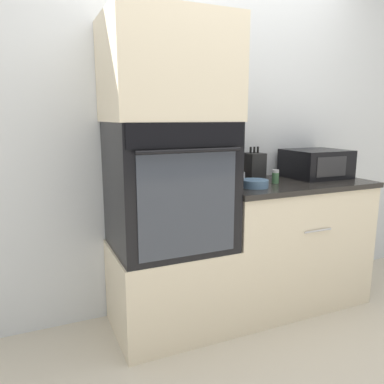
{
  "coord_description": "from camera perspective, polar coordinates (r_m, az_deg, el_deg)",
  "views": [
    {
      "loc": [
        -1.16,
        -1.84,
        1.37
      ],
      "look_at": [
        -0.25,
        0.21,
        0.92
      ],
      "focal_mm": 35.0,
      "sensor_mm": 36.0,
      "label": 1
    }
  ],
  "objects": [
    {
      "name": "counter_unit",
      "position": [
        2.89,
        14.25,
        -7.4
      ],
      "size": [
        1.14,
        0.63,
        0.92
      ],
      "color": "beige",
      "rests_on": "ground_plane"
    },
    {
      "name": "condiment_jar_near",
      "position": [
        2.67,
        12.6,
        2.31
      ],
      "size": [
        0.05,
        0.05,
        0.1
      ],
      "color": "#427047",
      "rests_on": "counter_unit"
    },
    {
      "name": "wall_back",
      "position": [
        2.73,
        1.26,
        8.76
      ],
      "size": [
        8.0,
        0.05,
        2.5
      ],
      "color": "silver",
      "rests_on": "ground_plane"
    },
    {
      "name": "condiment_jar_far",
      "position": [
        2.62,
        7.65,
        2.14
      ],
      "size": [
        0.04,
        0.04,
        0.08
      ],
      "color": "silver",
      "rests_on": "counter_unit"
    },
    {
      "name": "condiment_jar_mid",
      "position": [
        2.7,
        7.28,
        2.22
      ],
      "size": [
        0.04,
        0.04,
        0.06
      ],
      "color": "brown",
      "rests_on": "counter_unit"
    },
    {
      "name": "bowl",
      "position": [
        2.49,
        9.54,
        1.29
      ],
      "size": [
        0.18,
        0.18,
        0.05
      ],
      "color": "#517599",
      "rests_on": "counter_unit"
    },
    {
      "name": "oven_cabinet_base",
      "position": [
        2.53,
        -3.31,
        -14.24
      ],
      "size": [
        0.73,
        0.6,
        0.56
      ],
      "color": "beige",
      "rests_on": "ground_plane"
    },
    {
      "name": "knife_block",
      "position": [
        2.75,
        9.39,
        3.83
      ],
      "size": [
        0.12,
        0.14,
        0.25
      ],
      "color": "black",
      "rests_on": "counter_unit"
    },
    {
      "name": "microwave",
      "position": [
        3.01,
        18.33,
        4.13
      ],
      "size": [
        0.43,
        0.39,
        0.21
      ],
      "color": "black",
      "rests_on": "counter_unit"
    },
    {
      "name": "oven_cabinet_upper",
      "position": [
        2.3,
        -3.71,
        18.03
      ],
      "size": [
        0.73,
        0.6,
        0.59
      ],
      "color": "beige",
      "rests_on": "wall_oven"
    },
    {
      "name": "wall_oven",
      "position": [
        2.32,
        -3.47,
        0.93
      ],
      "size": [
        0.71,
        0.64,
        0.78
      ],
      "color": "black",
      "rests_on": "oven_cabinet_base"
    },
    {
      "name": "ground_plane",
      "position": [
        2.57,
        7.53,
        -21.04
      ],
      "size": [
        12.0,
        12.0,
        0.0
      ],
      "primitive_type": "plane",
      "color": "beige"
    }
  ]
}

